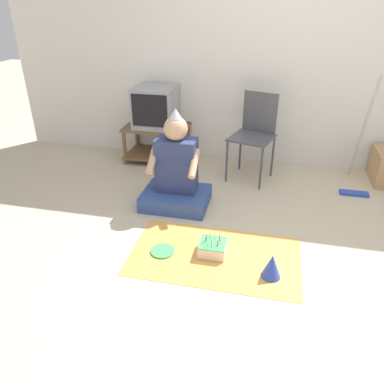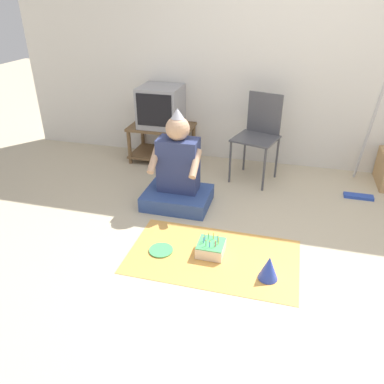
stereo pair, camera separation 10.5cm
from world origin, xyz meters
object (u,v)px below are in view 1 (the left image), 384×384
dust_mop (359,158)px  person_seated (176,175)px  folding_chair (255,130)px  paper_plate (163,251)px  birthday_cake (213,248)px  tv (156,107)px  party_hat_blue (272,266)px

dust_mop → person_seated: (-1.71, -0.68, -0.05)m
person_seated → folding_chair: bearing=49.9°
folding_chair → paper_plate: 1.74m
birthday_cake → tv: bearing=119.9°
dust_mop → person_seated: bearing=-158.2°
person_seated → paper_plate: size_ratio=4.87×
dust_mop → birthday_cake: dust_mop is taller
tv → paper_plate: (0.58, -1.75, -0.65)m
dust_mop → folding_chair: bearing=174.5°
person_seated → paper_plate: 0.83m
tv → birthday_cake: (0.97, -1.68, -0.60)m
tv → dust_mop: dust_mop is taller
folding_chair → party_hat_blue: size_ratio=4.93×
tv → party_hat_blue: (1.42, -1.86, -0.56)m
tv → person_seated: bearing=-63.4°
tv → birthday_cake: 2.03m
tv → paper_plate: tv is taller
person_seated → paper_plate: person_seated is taller
folding_chair → paper_plate: folding_chair is taller
tv → party_hat_blue: 2.41m
folding_chair → paper_plate: size_ratio=4.74×
dust_mop → tv: bearing=172.2°
folding_chair → party_hat_blue: folding_chair is taller
paper_plate → birthday_cake: bearing=10.2°
folding_chair → birthday_cake: 1.57m
folding_chair → dust_mop: (1.05, -0.10, -0.18)m
tv → dust_mop: (2.20, -0.30, -0.31)m
folding_chair → party_hat_blue: bearing=-80.7°
tv → paper_plate: size_ratio=2.42×
birthday_cake → party_hat_blue: bearing=-21.2°
tv → person_seated: size_ratio=0.50×
folding_chair → person_seated: size_ratio=0.97×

